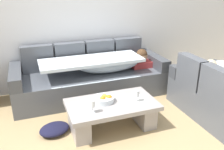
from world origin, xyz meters
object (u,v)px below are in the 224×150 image
(couch_along_wall, at_px, (93,77))
(fruit_bowl, at_px, (104,99))
(crumpled_garment, at_px, (54,129))
(wine_glass_near_left, at_px, (92,104))
(open_magazine, at_px, (138,99))
(coffee_table, at_px, (112,112))
(wine_glass_near_right, at_px, (137,94))

(couch_along_wall, distance_m, fruit_bowl, 1.06)
(fruit_bowl, relative_size, crumpled_garment, 0.70)
(fruit_bowl, xyz_separation_m, crumpled_garment, (-0.68, 0.06, -0.36))
(wine_glass_near_left, bearing_deg, crumpled_garment, 148.35)
(open_magazine, bearing_deg, couch_along_wall, 126.24)
(open_magazine, distance_m, crumpled_garment, 1.20)
(fruit_bowl, distance_m, open_magazine, 0.48)
(couch_along_wall, relative_size, coffee_table, 2.16)
(coffee_table, bearing_deg, wine_glass_near_right, -15.72)
(wine_glass_near_right, bearing_deg, crumpled_garment, 168.79)
(crumpled_garment, bearing_deg, fruit_bowl, -5.40)
(crumpled_garment, bearing_deg, coffee_table, -9.28)
(couch_along_wall, relative_size, wine_glass_near_right, 15.62)
(fruit_bowl, bearing_deg, open_magazine, -10.20)
(open_magazine, bearing_deg, coffee_table, -163.26)
(wine_glass_near_left, relative_size, open_magazine, 0.59)
(wine_glass_near_left, bearing_deg, couch_along_wall, 73.73)
(wine_glass_near_left, bearing_deg, coffee_table, 26.91)
(fruit_bowl, bearing_deg, crumpled_garment, 174.60)
(fruit_bowl, height_order, crumpled_garment, fruit_bowl)
(wine_glass_near_left, distance_m, crumpled_garment, 0.69)
(crumpled_garment, bearing_deg, wine_glass_near_right, -11.21)
(open_magazine, bearing_deg, fruit_bowl, -169.94)
(couch_along_wall, bearing_deg, wine_glass_near_right, -77.68)
(coffee_table, height_order, fruit_bowl, fruit_bowl)
(wine_glass_near_left, bearing_deg, wine_glass_near_right, 6.06)
(coffee_table, distance_m, wine_glass_near_left, 0.43)
(couch_along_wall, height_order, wine_glass_near_right, couch_along_wall)
(wine_glass_near_left, bearing_deg, open_magazine, 10.92)
(wine_glass_near_left, height_order, crumpled_garment, wine_glass_near_left)
(couch_along_wall, distance_m, coffee_table, 1.11)
(couch_along_wall, xyz_separation_m, coffee_table, (-0.06, -1.11, -0.09))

